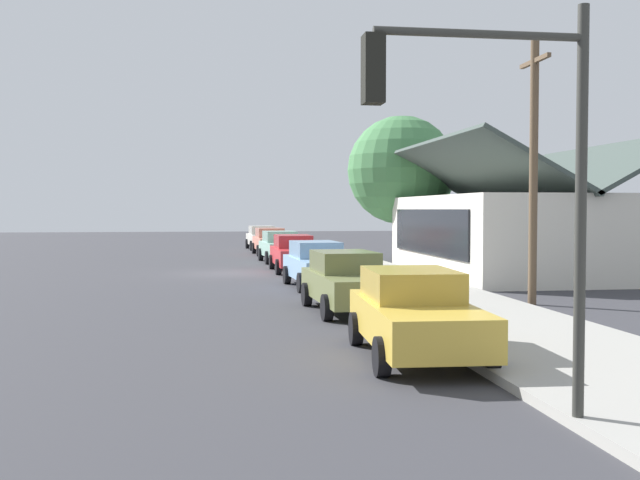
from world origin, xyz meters
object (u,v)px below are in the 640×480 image
at_px(car_coral, 270,241).
at_px(car_seafoam, 281,246).
at_px(car_mustard, 415,313).
at_px(car_cherry, 294,253).
at_px(car_olive, 347,281).
at_px(utility_pole_wooden, 534,167).
at_px(car_ivory, 262,237).
at_px(traffic_light_main, 498,145).
at_px(shade_tree, 401,170).
at_px(fire_hydrant_red, 307,251).
at_px(car_skyblue, 317,264).

xyz_separation_m(car_coral, car_seafoam, (6.48, 0.01, 0.00)).
bearing_deg(car_mustard, car_cherry, -176.98).
height_order(car_olive, utility_pole_wooden, utility_pole_wooden).
xyz_separation_m(car_seafoam, car_olive, (18.78, -0.00, 0.00)).
distance_m(car_coral, car_olive, 25.26).
bearing_deg(utility_pole_wooden, car_mustard, -38.30).
relative_size(car_olive, utility_pole_wooden, 0.63).
xyz_separation_m(car_ivory, traffic_light_main, (42.08, -0.10, 2.68)).
distance_m(car_seafoam, car_mustard, 24.97).
bearing_deg(car_mustard, car_olive, -176.20).
relative_size(traffic_light_main, utility_pole_wooden, 0.69).
distance_m(car_cherry, shade_tree, 8.78).
distance_m(car_cherry, fire_hydrant_red, 6.92).
bearing_deg(shade_tree, car_coral, -140.16).
distance_m(car_seafoam, utility_pole_wooden, 19.23).
xyz_separation_m(car_olive, car_mustard, (6.19, 0.11, 0.00)).
xyz_separation_m(car_ivory, car_seafoam, (12.45, 0.08, -0.00)).
height_order(car_ivory, car_olive, same).
bearing_deg(car_seafoam, shade_tree, 78.19).
distance_m(car_cherry, car_skyblue, 6.73).
bearing_deg(car_cherry, car_coral, 179.64).
bearing_deg(car_ivory, utility_pole_wooden, 7.17).
relative_size(car_coral, car_cherry, 0.93).
xyz_separation_m(car_mustard, shade_tree, (-24.06, 6.04, 3.92)).
bearing_deg(traffic_light_main, shade_tree, 167.56).
distance_m(car_skyblue, fire_hydrant_red, 13.56).
height_order(car_ivory, car_cherry, same).
bearing_deg(car_mustard, shade_tree, 168.69).
distance_m(car_mustard, fire_hydrant_red, 25.93).
distance_m(car_ivory, car_olive, 31.24).
height_order(car_skyblue, fire_hydrant_red, car_skyblue).
distance_m(car_ivory, car_cherry, 18.29).
height_order(car_cherry, fire_hydrant_red, car_cherry).
bearing_deg(fire_hydrant_red, car_seafoam, -57.79).
xyz_separation_m(car_olive, utility_pole_wooden, (-0.61, 5.48, 3.11)).
height_order(car_coral, car_mustard, same).
distance_m(car_mustard, traffic_light_main, 5.38).
relative_size(car_cherry, shade_tree, 0.64).
bearing_deg(utility_pole_wooden, car_coral, -167.46).
distance_m(car_cherry, utility_pole_wooden, 13.84).
distance_m(car_coral, fire_hydrant_red, 5.75).
bearing_deg(car_cherry, car_seafoam, 179.75).
relative_size(car_coral, car_mustard, 0.96).
bearing_deg(car_skyblue, car_seafoam, 177.17).
xyz_separation_m(car_cherry, fire_hydrant_red, (-6.76, 1.44, -0.32)).
distance_m(car_ivory, car_mustard, 37.42).
height_order(car_ivory, car_coral, same).
height_order(car_skyblue, car_mustard, same).
xyz_separation_m(car_ivory, utility_pole_wooden, (30.63, 5.56, 3.11)).
xyz_separation_m(car_coral, car_mustard, (31.44, 0.12, 0.00)).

